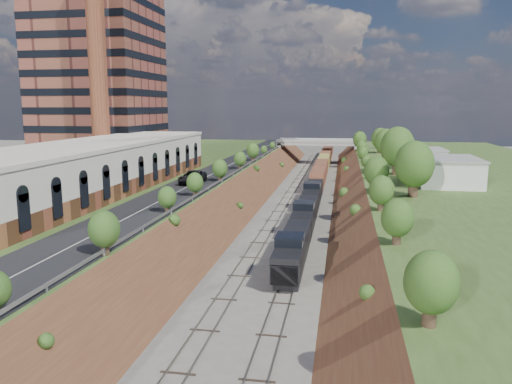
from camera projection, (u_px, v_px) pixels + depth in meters
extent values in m
plane|color=#6B665B|center=(219.00, 373.00, 32.40)|extent=(400.00, 400.00, 0.00)
cube|color=#3B5221|center=(128.00, 183.00, 95.83)|extent=(44.00, 180.00, 5.00)
cube|color=#3B5221|center=(494.00, 193.00, 84.62)|extent=(44.00, 180.00, 5.00)
cube|color=brown|center=(240.00, 200.00, 92.51)|extent=(10.00, 180.00, 10.00)
cube|color=brown|center=(361.00, 204.00, 88.78)|extent=(10.00, 180.00, 10.00)
cube|color=gray|center=(285.00, 201.00, 91.07)|extent=(1.58, 180.00, 0.18)
cube|color=gray|center=(314.00, 202.00, 90.19)|extent=(1.58, 180.00, 0.18)
cube|color=black|center=(216.00, 172.00, 92.42)|extent=(8.00, 180.00, 0.10)
cube|color=#99999E|center=(238.00, 170.00, 91.64)|extent=(0.06, 171.00, 0.30)
cube|color=brown|center=(96.00, 182.00, 73.01)|extent=(14.00, 62.00, 2.20)
cube|color=silver|center=(95.00, 160.00, 72.46)|extent=(14.00, 62.00, 4.30)
cube|color=silver|center=(94.00, 144.00, 72.05)|extent=(14.30, 62.30, 0.50)
cube|color=brown|center=(98.00, 59.00, 105.18)|extent=(22.00, 22.00, 44.00)
cylinder|color=brown|center=(97.00, 61.00, 88.63)|extent=(3.20, 3.20, 40.00)
cube|color=gray|center=(280.00, 153.00, 152.26)|extent=(1.50, 8.00, 6.20)
cube|color=gray|center=(356.00, 154.00, 148.35)|extent=(1.50, 8.00, 6.20)
cube|color=gray|center=(318.00, 143.00, 149.77)|extent=(24.00, 8.00, 1.00)
cube|color=gray|center=(317.00, 141.00, 145.76)|extent=(24.00, 0.30, 0.80)
cube|color=gray|center=(319.00, 139.00, 153.52)|extent=(24.00, 0.30, 0.80)
cube|color=silver|center=(446.00, 172.00, 77.70)|extent=(9.00, 12.00, 4.00)
cube|color=silver|center=(422.00, 159.00, 99.17)|extent=(8.00, 10.00, 3.60)
cylinder|color=#473323|center=(413.00, 187.00, 67.27)|extent=(1.30, 1.30, 2.62)
ellipsoid|color=#2D541D|center=(414.00, 164.00, 66.74)|extent=(5.25, 5.25, 6.30)
cylinder|color=#473323|center=(156.00, 216.00, 52.87)|extent=(0.66, 0.66, 1.22)
ellipsoid|color=#2D541D|center=(156.00, 203.00, 52.62)|extent=(2.45, 2.45, 2.94)
cube|color=black|center=(288.00, 280.00, 48.52)|extent=(2.40, 4.00, 0.90)
cube|color=black|center=(293.00, 248.00, 53.34)|extent=(2.76, 16.54, 2.56)
cube|color=black|center=(286.00, 271.00, 46.84)|extent=(2.54, 3.00, 1.80)
cube|color=silver|center=(286.00, 261.00, 46.67)|extent=(2.54, 3.00, 0.15)
cube|color=black|center=(290.00, 239.00, 49.36)|extent=(2.70, 3.10, 0.90)
cube|color=black|center=(306.00, 213.00, 70.37)|extent=(2.76, 16.54, 2.56)
cube|color=black|center=(313.00, 193.00, 87.39)|extent=(2.76, 16.54, 2.56)
cube|color=brown|center=(325.00, 159.00, 139.37)|extent=(2.76, 88.68, 3.31)
imported|color=black|center=(193.00, 177.00, 78.44)|extent=(3.65, 7.33, 1.99)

